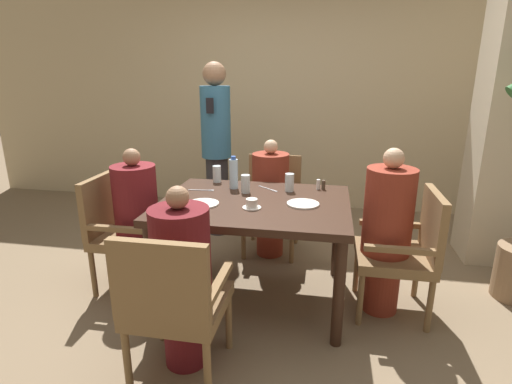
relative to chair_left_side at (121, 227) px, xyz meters
name	(u,v)px	position (x,y,z in m)	size (l,w,h in m)	color
ground_plane	(255,296)	(1.03, 0.00, -0.48)	(16.00, 16.00, 0.00)	#7A664C
wall_back	(290,90)	(1.03, 2.23, 0.92)	(8.00, 0.06, 2.80)	#C6B289
pillar_stone	(510,104)	(2.95, 1.05, 0.87)	(0.44, 0.44, 2.70)	beige
dining_table	(255,213)	(1.03, 0.00, 0.18)	(1.30, 1.01, 0.75)	#331E14
chair_left_side	(121,227)	(0.00, 0.00, 0.00)	(0.49, 0.49, 0.87)	brown
diner_in_left_chair	(137,218)	(0.14, 0.00, 0.08)	(0.32, 0.32, 1.08)	maroon
chair_far_side	(272,199)	(1.03, 0.89, 0.00)	(0.49, 0.49, 0.87)	brown
diner_in_far_chair	(270,197)	(1.03, 0.75, 0.06)	(0.32, 0.32, 1.05)	maroon
chair_right_side	(406,248)	(2.06, 0.00, 0.00)	(0.49, 0.49, 0.87)	brown
diner_in_right_chair	(386,231)	(1.92, 0.00, 0.11)	(0.32, 0.32, 1.15)	maroon
chair_near_corner	(173,300)	(0.77, -0.89, 0.00)	(0.49, 0.49, 0.87)	brown
diner_in_near_chair	(182,277)	(0.77, -0.75, 0.06)	(0.32, 0.32, 1.05)	#5B1419
standing_host	(216,145)	(0.43, 1.16, 0.44)	(0.29, 0.32, 1.70)	#2D2D33
plate_main_left	(303,204)	(1.36, -0.02, 0.27)	(0.22, 0.22, 0.01)	white
plate_main_right	(203,204)	(0.70, -0.14, 0.27)	(0.22, 0.22, 0.01)	white
teacup_with_saucer	(252,204)	(1.04, -0.15, 0.30)	(0.12, 0.12, 0.06)	white
water_bottle	(234,173)	(0.81, 0.28, 0.38)	(0.07, 0.07, 0.25)	silver
glass_tall_near	(217,174)	(0.64, 0.43, 0.33)	(0.07, 0.07, 0.13)	silver
glass_tall_mid	(289,182)	(1.24, 0.28, 0.33)	(0.07, 0.07, 0.13)	silver
glass_tall_far	(246,184)	(0.92, 0.19, 0.33)	(0.07, 0.07, 0.13)	silver
salt_shaker	(318,184)	(1.45, 0.38, 0.31)	(0.03, 0.03, 0.08)	white
pepper_shaker	(323,185)	(1.49, 0.38, 0.30)	(0.03, 0.03, 0.07)	#4C3D2D
fork_beside_plate	(204,190)	(0.60, 0.18, 0.27)	(0.20, 0.03, 0.00)	silver
knife_beside_plate	(269,189)	(1.08, 0.30, 0.27)	(0.17, 0.14, 0.00)	silver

